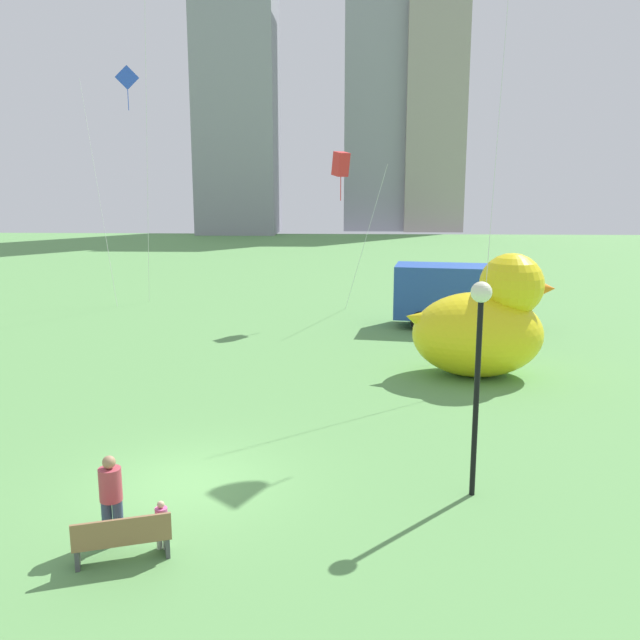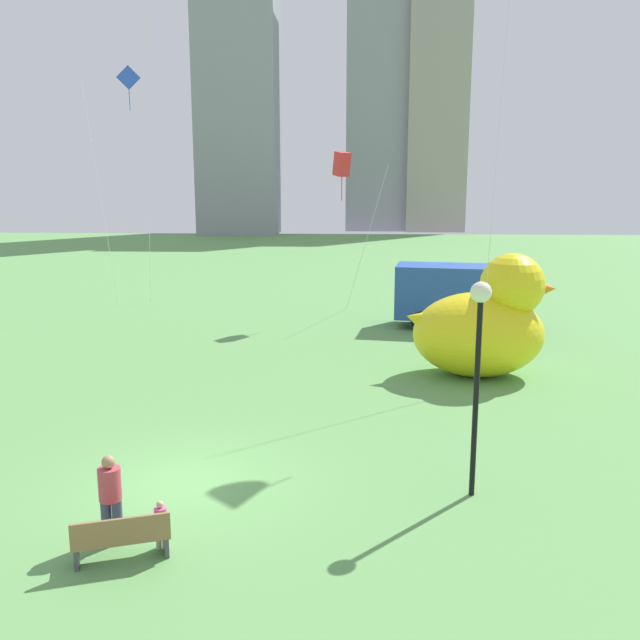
% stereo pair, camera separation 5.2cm
% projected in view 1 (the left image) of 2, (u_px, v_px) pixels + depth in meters
% --- Properties ---
extents(ground_plane, '(140.00, 140.00, 0.00)m').
position_uv_depth(ground_plane, '(188.00, 483.00, 15.57)').
color(ground_plane, '#5E9852').
extents(park_bench, '(1.76, 0.97, 0.90)m').
position_uv_depth(park_bench, '(122.00, 538.00, 12.29)').
color(park_bench, olive).
rests_on(park_bench, ground).
extents(person_adult, '(0.42, 0.42, 1.72)m').
position_uv_depth(person_adult, '(111.00, 495.00, 12.90)').
color(person_adult, '#38476B').
rests_on(person_adult, ground).
extents(person_child, '(0.23, 0.23, 0.95)m').
position_uv_depth(person_child, '(162.00, 523.00, 12.74)').
color(person_child, silver).
rests_on(person_child, ground).
extents(giant_inflatable_duck, '(5.13, 3.30, 4.26)m').
position_uv_depth(giant_inflatable_duck, '(483.00, 324.00, 23.72)').
color(giant_inflatable_duck, yellow).
rests_on(giant_inflatable_duck, ground).
extents(lamppost, '(0.44, 0.44, 4.67)m').
position_uv_depth(lamppost, '(479.00, 339.00, 14.33)').
color(lamppost, black).
rests_on(lamppost, ground).
extents(box_truck, '(6.24, 3.17, 2.85)m').
position_uv_depth(box_truck, '(458.00, 296.00, 31.45)').
color(box_truck, '#264CA5').
rests_on(box_truck, ground).
extents(city_skyline, '(32.37, 15.81, 37.69)m').
position_uv_depth(city_skyline, '(340.00, 88.00, 85.77)').
color(city_skyline, gray).
rests_on(city_skyline, ground).
extents(kite_red, '(2.67, 2.68, 7.95)m').
position_uv_depth(kite_red, '(341.00, 165.00, 32.67)').
color(kite_red, silver).
rests_on(kite_red, ground).
extents(kite_blue, '(3.34, 3.08, 12.63)m').
position_uv_depth(kite_blue, '(124.00, 88.00, 37.19)').
color(kite_blue, silver).
rests_on(kite_blue, ground).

